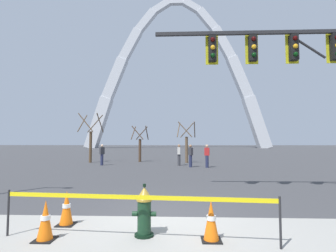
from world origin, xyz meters
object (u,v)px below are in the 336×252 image
traffic_cone_by_hydrant (211,221)px  monument_arch (177,81)px  pedestrian_walking_right (179,155)px  traffic_cone_mid_sidewalk (45,221)px  pedestrian_walking_left (191,156)px  pedestrian_standing_center (102,154)px  traffic_cone_curb_edge (67,208)px  traffic_signal_gantry (307,66)px  fire_hydrant (144,211)px  pedestrian_near_trees (207,156)px

traffic_cone_by_hydrant → monument_arch: monument_arch is taller
traffic_cone_by_hydrant → pedestrian_walking_right: (-0.53, 14.34, 0.46)m
traffic_cone_mid_sidewalk → pedestrian_walking_left: 13.70m
monument_arch → pedestrian_standing_center: size_ratio=32.72×
traffic_cone_mid_sidewalk → traffic_cone_curb_edge: (0.01, 0.84, 0.00)m
traffic_cone_mid_sidewalk → pedestrian_walking_right: 14.66m
traffic_cone_by_hydrant → traffic_signal_gantry: (3.83, 3.97, 4.05)m
traffic_signal_gantry → traffic_cone_curb_edge: bearing=-154.8°
traffic_cone_curb_edge → pedestrian_standing_center: pedestrian_standing_center is taller
fire_hydrant → pedestrian_near_trees: pedestrian_near_trees is taller
pedestrian_walking_left → traffic_cone_mid_sidewalk: bearing=-104.0°
traffic_cone_mid_sidewalk → pedestrian_walking_right: bearing=80.2°
traffic_cone_by_hydrant → pedestrian_standing_center: 15.72m
traffic_cone_by_hydrant → traffic_signal_gantry: size_ratio=0.09×
traffic_cone_by_hydrant → pedestrian_walking_right: pedestrian_walking_right is taller
monument_arch → traffic_cone_by_hydrant: bearing=-89.2°
traffic_cone_by_hydrant → pedestrian_standing_center: bearing=114.1°
monument_arch → pedestrian_walking_right: monument_arch is taller
fire_hydrant → traffic_cone_curb_edge: bearing=162.5°
traffic_cone_curb_edge → pedestrian_walking_left: pedestrian_walking_left is taller
traffic_signal_gantry → pedestrian_near_trees: bearing=105.1°
fire_hydrant → traffic_cone_mid_sidewalk: (-1.78, -0.29, -0.11)m
traffic_cone_by_hydrant → traffic_cone_mid_sidewalk: (-3.03, -0.11, 0.00)m
traffic_cone_mid_sidewalk → traffic_cone_curb_edge: bearing=89.1°
traffic_cone_curb_edge → pedestrian_standing_center: (-3.39, 13.60, 0.46)m
monument_arch → traffic_cone_mid_sidewalk: bearing=-91.8°
traffic_signal_gantry → pedestrian_walking_right: size_ratio=4.92×
pedestrian_walking_right → pedestrian_standing_center: bearing=179.9°
monument_arch → pedestrian_walking_left: 55.96m
traffic_cone_mid_sidewalk → pedestrian_near_trees: 13.77m
traffic_cone_mid_sidewalk → pedestrian_walking_right: size_ratio=0.46×
traffic_cone_mid_sidewalk → pedestrian_walking_right: pedestrian_walking_right is taller
traffic_cone_mid_sidewalk → pedestrian_standing_center: (-3.38, 14.45, 0.46)m
traffic_cone_mid_sidewalk → traffic_signal_gantry: size_ratio=0.09×
traffic_cone_by_hydrant → traffic_cone_mid_sidewalk: size_ratio=1.00×
pedestrian_walking_right → traffic_signal_gantry: bearing=-67.2°
traffic_cone_mid_sidewalk → traffic_cone_curb_edge: same height
traffic_signal_gantry → pedestrian_walking_right: (-4.36, 10.37, -3.59)m
pedestrian_walking_left → fire_hydrant: bearing=-96.7°
pedestrian_standing_center → pedestrian_near_trees: bearing=-10.3°
traffic_cone_by_hydrant → pedestrian_near_trees: size_ratio=0.46×
pedestrian_walking_right → pedestrian_near_trees: bearing=-36.1°
traffic_cone_by_hydrant → traffic_cone_curb_edge: size_ratio=1.00×
traffic_cone_mid_sidewalk → monument_arch: monument_arch is taller
fire_hydrant → traffic_cone_curb_edge: fire_hydrant is taller
monument_arch → pedestrian_near_trees: size_ratio=32.72×
traffic_cone_mid_sidewalk → pedestrian_walking_right: (2.50, 14.44, 0.46)m
traffic_cone_curb_edge → monument_arch: (2.05, 65.29, 18.83)m
fire_hydrant → monument_arch: size_ratio=0.02×
pedestrian_standing_center → pedestrian_near_trees: same height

